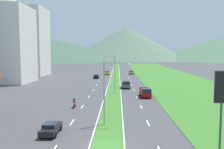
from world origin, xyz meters
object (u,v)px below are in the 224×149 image
object	(u,v)px
car_5	(51,128)
pickup_truck_0	(126,84)
car_4	(96,76)
street_lamp_near	(108,88)
car_0	(131,72)
motorcycle_rider	(74,103)
street_lamp_mid	(113,72)
car_3	(107,73)
pickup_truck_1	(145,92)

from	to	relation	value
car_5	pickup_truck_0	world-z (taller)	pickup_truck_0
car_5	car_4	bearing A→B (deg)	0.21
street_lamp_near	car_4	world-z (taller)	street_lamp_near
car_0	motorcycle_rider	xyz separation A→B (m)	(-13.22, -64.40, -0.01)
street_lamp_mid	car_4	bearing A→B (deg)	101.65
car_3	car_5	size ratio (longest dim) A/B	0.96
pickup_truck_0	pickup_truck_1	distance (m)	13.23
pickup_truck_1	pickup_truck_0	bearing A→B (deg)	-163.83
car_3	pickup_truck_0	xyz separation A→B (m)	(6.67, -38.52, 0.22)
car_0	car_4	size ratio (longest dim) A/B	1.04
car_4	pickup_truck_0	size ratio (longest dim) A/B	0.77
car_0	car_3	world-z (taller)	car_3
car_0	car_5	xyz separation A→B (m)	(-13.51, -77.64, -0.04)
car_0	car_5	size ratio (longest dim) A/B	1.04
car_0	motorcycle_rider	distance (m)	65.75
pickup_truck_1	motorcycle_rider	size ratio (longest dim) A/B	2.70
car_3	car_4	distance (m)	14.98
street_lamp_near	car_0	xyz separation A→B (m)	(7.13, 74.01, -4.10)
car_0	car_3	bearing A→B (deg)	-73.75
street_lamp_mid	pickup_truck_0	size ratio (longest dim) A/B	1.62
car_0	car_3	xyz separation A→B (m)	(-10.37, -3.02, 0.02)
car_3	car_4	bearing A→B (deg)	167.02
car_0	car_4	distance (m)	22.34
car_5	pickup_truck_0	size ratio (longest dim) A/B	0.77
car_0	pickup_truck_1	size ratio (longest dim) A/B	0.80
car_5	car_3	bearing A→B (deg)	-2.41
car_5	pickup_truck_1	distance (m)	27.01
car_0	car_3	distance (m)	10.80
street_lamp_near	motorcycle_rider	distance (m)	12.09
street_lamp_near	car_4	bearing A→B (deg)	96.68
street_lamp_near	pickup_truck_0	world-z (taller)	street_lamp_near
street_lamp_mid	motorcycle_rider	size ratio (longest dim) A/B	4.37
street_lamp_mid	motorcycle_rider	bearing A→B (deg)	-114.72
car_4	pickup_truck_1	size ratio (longest dim) A/B	0.77
street_lamp_near	motorcycle_rider	bearing A→B (deg)	122.37
street_lamp_near	car_5	xyz separation A→B (m)	(-6.38, -3.63, -4.14)
car_5	motorcycle_rider	bearing A→B (deg)	-1.25
car_3	pickup_truck_1	bearing A→B (deg)	-168.57
car_0	pickup_truck_1	distance (m)	54.25
car_4	car_5	world-z (taller)	car_4
car_3	motorcycle_rider	distance (m)	61.45
street_lamp_near	pickup_truck_0	distance (m)	32.88
street_lamp_mid	car_4	size ratio (longest dim) A/B	2.11
street_lamp_near	car_3	bearing A→B (deg)	92.61
car_4	motorcycle_rider	distance (m)	46.78
car_5	pickup_truck_1	xyz separation A→B (m)	(13.50, 23.40, 0.27)
car_3	pickup_truck_0	bearing A→B (deg)	-170.17
pickup_truck_0	car_4	bearing A→B (deg)	-157.24
car_0	car_4	world-z (taller)	car_0
street_lamp_near	street_lamp_mid	world-z (taller)	street_lamp_mid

